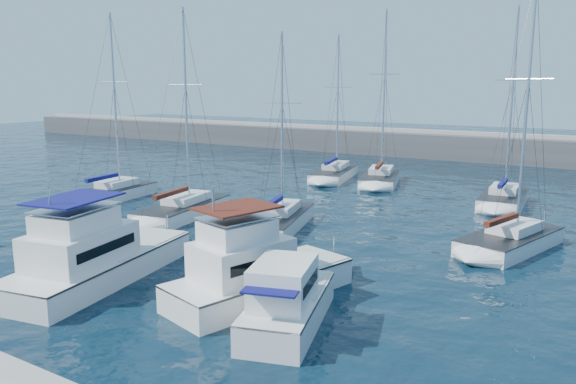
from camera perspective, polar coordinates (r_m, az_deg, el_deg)
The scene contains 12 objects.
ground at distance 28.41m, azimuth -11.04°, elevation -8.39°, with size 220.00×220.00×0.00m, color black.
breakwater at distance 74.34m, azimuth 17.21°, elevation 4.08°, with size 160.00×6.00×4.45m.
motor_yacht_port_inner at distance 28.30m, azimuth -19.12°, elevation -6.46°, with size 5.38×10.96×4.69m.
motor_yacht_stbd_inner at distance 24.73m, azimuth -3.50°, elevation -8.37°, with size 5.37×9.15×4.69m.
motor_yacht_stbd_outer at distance 22.06m, azimuth -0.11°, elevation -11.33°, with size 4.23×6.81×3.20m.
sailboat_mid_a at distance 48.24m, azimuth -17.25°, elevation -0.03°, with size 3.91×7.82×15.16m.
sailboat_mid_b at distance 40.64m, azimuth -10.58°, elevation -1.73°, with size 4.33×8.82×14.79m.
sailboat_mid_c at distance 36.84m, azimuth -0.93°, elevation -2.88°, with size 4.98×8.35×12.89m.
sailboat_mid_e at distance 34.51m, azimuth 21.66°, elevation -4.57°, with size 4.94×8.03×15.33m.
sailboat_back_a at distance 56.22m, azimuth 4.74°, elevation 1.90°, with size 4.90×9.22×14.36m.
sailboat_back_b at distance 53.79m, azimuth 9.38°, elevation 1.41°, with size 5.24×8.56×16.37m.
sailboat_back_c at distance 46.60m, azimuth 21.04°, elevation -0.64°, with size 3.56×7.57×15.37m.
Camera 1 is at (18.40, -19.55, 9.30)m, focal length 35.00 mm.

